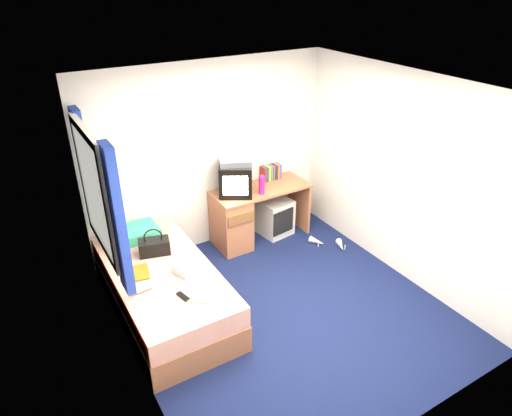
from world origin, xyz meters
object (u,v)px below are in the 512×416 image
crt_tv (236,179)px  pink_water_bottle (262,185)px  handbag (154,246)px  white_heels (329,244)px  aerosol_can (249,182)px  bed (164,290)px  vcr (235,161)px  towel (189,267)px  colour_swatch_fan (199,301)px  magazine (138,273)px  pillow (132,234)px  picture_frame (279,172)px  water_bottle (142,288)px  remote_control (183,296)px  desk (242,216)px  storage_cube (275,217)px

crt_tv → pink_water_bottle: size_ratio=2.33×
handbag → white_heels: handbag is taller
aerosol_can → white_heels: aerosol_can is taller
bed → vcr: vcr is taller
towel → colour_swatch_fan: size_ratio=1.23×
towel → magazine: bearing=154.2°
pillow → picture_frame: 2.18m
handbag → magazine: bearing=-120.5°
handbag → water_bottle: bearing=-105.2°
pink_water_bottle → handbag: pink_water_bottle is taller
vcr → towel: vcr is taller
bed → water_bottle: water_bottle is taller
pillow → pink_water_bottle: bearing=-4.0°
picture_frame → water_bottle: (-2.37, -1.21, -0.24)m
pillow → towel: 0.96m
vcr → colour_swatch_fan: vcr is taller
crt_tv → white_heels: size_ratio=1.13×
vcr → aerosol_can: bearing=39.3°
crt_tv → vcr: (0.00, 0.00, 0.24)m
remote_control → aerosol_can: bearing=28.4°
picture_frame → pink_water_bottle: 0.60m
crt_tv → colour_swatch_fan: (-1.20, -1.45, -0.41)m
handbag → aerosol_can: bearing=34.5°
aerosol_can → bed: bearing=-150.9°
crt_tv → white_heels: (1.02, -0.69, -0.91)m
picture_frame → aerosol_can: size_ratio=0.81×
bed → pink_water_bottle: pink_water_bottle is taller
desk → remote_control: desk is taller
white_heels → magazine: bearing=-179.0°
pink_water_bottle → aerosol_can: 0.24m
aerosol_can → towel: bearing=-141.8°
pillow → desk: (1.47, 0.05, -0.20)m
picture_frame → white_heels: (0.26, -0.87, -0.78)m
towel → colour_swatch_fan: bearing=-103.8°
pink_water_bottle → handbag: 1.60m
vcr → towel: 1.57m
picture_frame → colour_swatch_fan: size_ratio=0.64×
crt_tv → towel: size_ratio=2.00×
handbag → towel: handbag is taller
pink_water_bottle → aerosol_can: (-0.06, 0.23, -0.03)m
towel → magazine: (-0.47, 0.23, -0.04)m
picture_frame → water_bottle: bearing=-148.8°
bed → water_bottle: size_ratio=10.00×
crt_tv → handbag: 1.39m
colour_swatch_fan → water_bottle: bearing=133.9°
storage_cube → vcr: bearing=170.6°
water_bottle → colour_swatch_fan: (0.40, -0.42, -0.03)m
picture_frame → towel: (-1.84, -1.14, -0.23)m
pillow → vcr: (1.39, 0.05, 0.59)m
handbag → towel: (0.19, -0.50, -0.05)m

